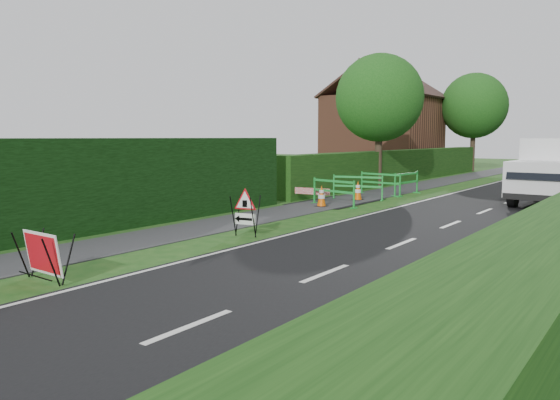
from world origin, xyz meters
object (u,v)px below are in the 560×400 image
Objects in this scene: hatchback_car at (528,174)px; triangle_sign at (244,209)px; red_rect_sign at (43,254)px; works_van at (555,170)px.

triangle_sign is at bearing -75.96° from hatchback_car.
triangle_sign is at bearing 90.82° from red_rect_sign.
triangle_sign is 0.19× the size of works_van.
red_rect_sign is 1.01× the size of triangle_sign.
red_rect_sign is at bearing -104.37° from works_van.
red_rect_sign is 5.41m from triangle_sign.
works_van reaches higher than triangle_sign.
works_van is at bearing 74.97° from red_rect_sign.
triangle_sign is at bearing -110.82° from works_van.
hatchback_car is (2.41, 21.25, -0.19)m from triangle_sign.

